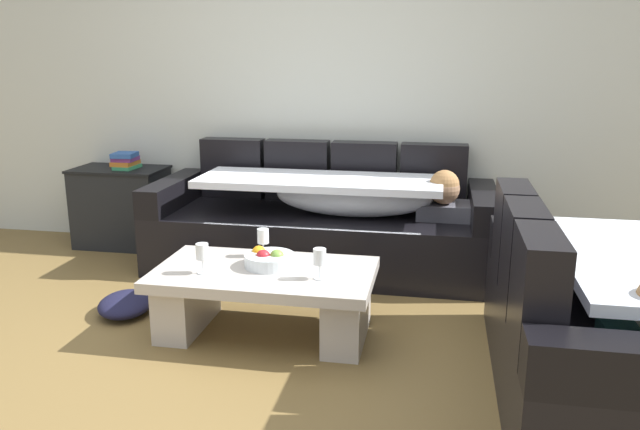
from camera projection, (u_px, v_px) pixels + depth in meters
ground_plane at (216, 368)px, 3.14m from camera, size 14.00×14.00×0.00m
back_wall at (305, 77)px, 4.85m from camera, size 9.00×0.10×2.70m
couch_along_wall at (327, 224)px, 4.55m from camera, size 2.44×0.92×0.88m
couch_near_window at (601, 328)px, 2.81m from camera, size 0.92×1.70×0.88m
coffee_table at (265, 293)px, 3.47m from camera, size 1.20×0.68×0.38m
fruit_bowl at (269, 259)px, 3.48m from camera, size 0.28×0.28×0.10m
wine_glass_near_left at (202, 253)px, 3.35m from camera, size 0.07×0.07×0.17m
wine_glass_near_right at (320, 258)px, 3.26m from camera, size 0.07×0.07×0.17m
wine_glass_far_back at (263, 237)px, 3.63m from camera, size 0.07×0.07×0.17m
side_cabinet at (122, 207)px, 5.08m from camera, size 0.72×0.44×0.64m
book_stack_on_cabinet at (126, 161)px, 4.98m from camera, size 0.19×0.23×0.13m
crumpled_garment at (126, 304)px, 3.79m from camera, size 0.41×0.47×0.12m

